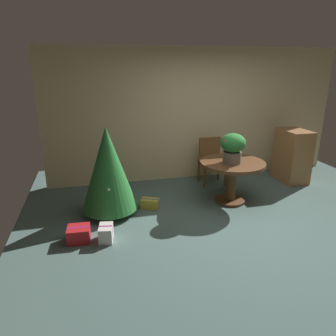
% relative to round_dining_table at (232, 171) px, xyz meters
% --- Properties ---
extents(ground_plane, '(6.60, 6.60, 0.00)m').
position_rel_round_dining_table_xyz_m(ground_plane, '(-0.16, -0.79, -0.56)').
color(ground_plane, '#4C6660').
extents(back_wall_panel, '(6.00, 0.10, 2.60)m').
position_rel_round_dining_table_xyz_m(back_wall_panel, '(-0.16, 1.41, 0.74)').
color(back_wall_panel, beige).
rests_on(back_wall_panel, ground_plane).
extents(round_dining_table, '(1.08, 1.08, 0.72)m').
position_rel_round_dining_table_xyz_m(round_dining_table, '(0.00, 0.00, 0.00)').
color(round_dining_table, brown).
rests_on(round_dining_table, ground_plane).
extents(flower_vase, '(0.41, 0.41, 0.49)m').
position_rel_round_dining_table_xyz_m(flower_vase, '(-0.05, -0.06, 0.44)').
color(flower_vase, '#665B51').
rests_on(flower_vase, round_dining_table).
extents(wooden_chair_far, '(0.48, 0.39, 0.90)m').
position_rel_round_dining_table_xyz_m(wooden_chair_far, '(0.00, 0.95, -0.04)').
color(wooden_chair_far, brown).
rests_on(wooden_chair_far, ground_plane).
extents(holiday_tree, '(0.87, 0.87, 1.40)m').
position_rel_round_dining_table_xyz_m(holiday_tree, '(-2.05, 0.04, 0.19)').
color(holiday_tree, brown).
rests_on(holiday_tree, ground_plane).
extents(gift_box_red, '(0.31, 0.29, 0.20)m').
position_rel_round_dining_table_xyz_m(gift_box_red, '(-2.52, -0.69, -0.46)').
color(gift_box_red, red).
rests_on(gift_box_red, ground_plane).
extents(gift_box_gold, '(0.34, 0.27, 0.16)m').
position_rel_round_dining_table_xyz_m(gift_box_gold, '(-1.40, 0.07, -0.48)').
color(gift_box_gold, gold).
rests_on(gift_box_gold, ground_plane).
extents(gift_box_cream, '(0.22, 0.29, 0.22)m').
position_rel_round_dining_table_xyz_m(gift_box_cream, '(-2.16, -0.77, -0.45)').
color(gift_box_cream, silver).
rests_on(gift_box_cream, ground_plane).
extents(wooden_cabinet, '(0.49, 0.70, 1.05)m').
position_rel_round_dining_table_xyz_m(wooden_cabinet, '(1.63, 0.67, -0.04)').
color(wooden_cabinet, '#9E6B3D').
rests_on(wooden_cabinet, ground_plane).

